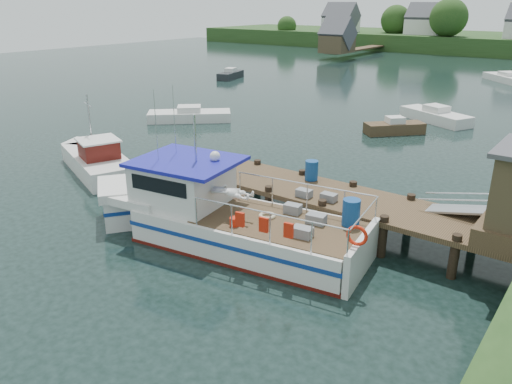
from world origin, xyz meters
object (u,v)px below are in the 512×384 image
Objects in this scene: dock at (457,201)px; moored_b at (435,116)px; moored_rowboat at (394,127)px; lobster_boat at (216,215)px; moored_d at (508,78)px; moored_a at (189,115)px; moored_e at (230,75)px; work_boat at (96,159)px.

dock is 2.78× the size of moored_b.
moored_rowboat is (-8.63, 16.11, -1.80)m from dock.
lobster_boat is 50.24m from moored_d.
moored_a is at bearing -175.32° from moored_rowboat.
moored_d is at bearing 81.34° from lobster_boat.
dock reaches higher than moored_rowboat.
moored_b is at bearing 61.36° from moored_rowboat.
dock is 25.16m from moored_a.
moored_e is at bearing 154.39° from moored_b.
lobster_boat reaches higher than work_boat.
moored_a is (-4.39, 11.80, -0.22)m from work_boat.
work_boat is 1.28× the size of moored_b.
lobster_boat reaches higher than moored_a.
work_boat reaches higher than moored_b.
work_boat reaches higher than moored_rowboat.
moored_b is at bearing 109.35° from dock.
moored_b is at bearing 81.27° from lobster_boat.
moored_e is (-16.08, 30.97, -0.19)m from work_boat.
dock reaches higher than work_boat.
dock is 45.51m from moored_e.
moored_e is (-25.88, 13.50, 0.02)m from moored_rowboat.
moored_rowboat is at bearing -52.22° from moored_e.
moored_b is (10.89, 22.83, -0.18)m from work_boat.
work_boat is (-10.75, 2.47, -0.39)m from lobster_boat.
moored_e is (-27.06, -16.79, 0.04)m from moored_d.
moored_d is at bearing 98.48° from work_boat.
work_boat is 20.03m from moored_rowboat.
work_boat is at bearing -124.32° from moored_b.
moored_a is at bearing -83.28° from moored_e.
work_boat is at bearing -175.76° from dock.
moored_rowboat is (-0.95, 19.94, -0.60)m from lobster_boat.
lobster_boat is 1.89× the size of moored_d.
moored_e is at bearing 135.35° from moored_rowboat.
moored_a is (-14.19, -5.67, -0.01)m from moored_rowboat.
moored_e is at bearing 139.37° from dock.
dock is at bearing -79.46° from moored_b.
moored_e is at bearing -162.38° from moored_d.
dock reaches higher than moored_e.
lobster_boat is 3.07× the size of moored_rowboat.
moored_b is at bearing 14.14° from moored_a.
dock is 2.73× the size of moored_a.
moored_a is 18.84m from moored_b.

